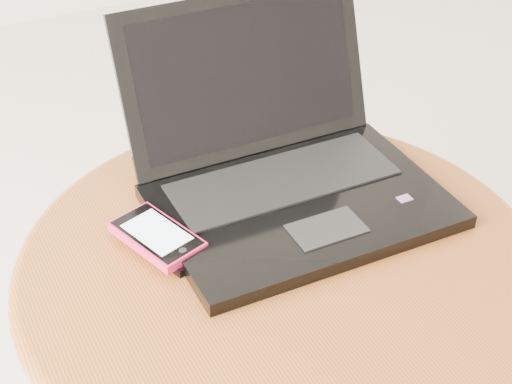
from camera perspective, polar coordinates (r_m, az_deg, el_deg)
name	(u,v)px	position (r m, az deg, el deg)	size (l,w,h in m)	color
table	(280,317)	(1.00, 1.73, -9.07)	(0.63, 0.63, 0.50)	brown
laptop	(284,166)	(1.00, 2.07, 1.88)	(0.36, 0.33, 0.22)	black
phone_black	(170,241)	(0.94, -6.25, -3.57)	(0.09, 0.12, 0.01)	black
phone_pink	(157,236)	(0.93, -7.20, -3.21)	(0.09, 0.13, 0.01)	#D4204D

